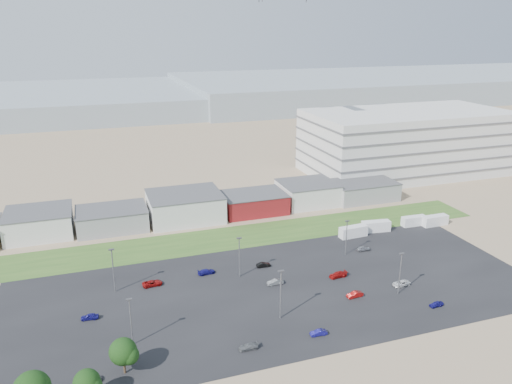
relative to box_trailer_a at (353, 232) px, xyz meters
name	(u,v)px	position (x,y,z in m)	size (l,w,h in m)	color
ground	(291,345)	(-36.53, -41.62, -1.55)	(700.00, 700.00, 0.00)	#937B5D
parking_lot	(277,290)	(-31.53, -21.62, -1.54)	(120.00, 50.00, 0.01)	black
grass_strip	(220,239)	(-36.53, 10.38, -1.54)	(160.00, 16.00, 0.02)	#325821
hills_backdrop	(183,98)	(3.47, 273.38, 2.95)	(700.00, 200.00, 9.00)	gray
building_row	(149,210)	(-53.53, 29.38, 2.45)	(170.00, 20.00, 8.00)	silver
parking_garage	(406,142)	(53.47, 53.38, 10.95)	(80.00, 40.00, 25.00)	silver
box_trailer_a	(353,232)	(0.00, 0.00, 0.00)	(8.25, 2.58, 3.10)	silver
box_trailer_b	(376,226)	(8.22, 1.37, 0.01)	(8.33, 2.60, 3.12)	silver
box_trailer_c	(414,221)	(21.52, 1.66, -0.11)	(7.64, 2.39, 2.87)	silver
box_trailer_d	(435,221)	(27.54, -0.29, -0.03)	(8.11, 2.53, 3.04)	silver
tree_near	(123,354)	(-66.70, -39.67, 2.27)	(5.09, 5.09, 7.64)	black
lightpole_front_l	(131,322)	(-64.57, -31.82, 3.32)	(1.15, 0.48, 9.74)	slate
lightpole_front_m	(281,295)	(-35.00, -32.36, 3.87)	(1.27, 0.53, 10.84)	slate
lightpole_front_r	(400,274)	(-6.36, -31.69, 3.43)	(1.17, 0.49, 9.96)	slate
lightpole_back_l	(113,271)	(-66.37, -10.21, 3.69)	(1.23, 0.51, 10.48)	slate
lightpole_back_m	(239,257)	(-37.66, -12.48, 3.50)	(1.19, 0.49, 10.09)	slate
lightpole_back_r	(346,238)	(-7.82, -9.88, 3.25)	(1.13, 0.47, 9.60)	slate
parked_car_0	(401,283)	(-3.58, -28.77, -0.96)	(1.94, 4.21, 1.17)	silver
parked_car_1	(355,295)	(-16.34, -29.90, -0.92)	(1.33, 3.81, 1.26)	maroon
parked_car_2	(436,304)	(-1.74, -38.93, -1.00)	(1.28, 3.19, 1.09)	navy
parked_car_3	(248,347)	(-44.41, -40.18, -1.01)	(1.52, 3.74, 1.08)	#595B5E
parked_car_5	(90,317)	(-72.09, -20.24, -0.94)	(1.43, 3.55, 1.21)	navy
parked_car_6	(206,272)	(-44.89, -8.69, -0.94)	(1.71, 4.21, 1.22)	navy
parked_car_7	(275,282)	(-30.97, -18.87, -0.92)	(1.34, 3.84, 1.27)	#595B5E
parked_car_8	(363,248)	(-2.11, -9.26, -0.90)	(1.52, 3.78, 1.29)	#A5A5AA
parked_car_9	(152,283)	(-58.06, -10.30, -0.91)	(2.13, 4.61, 1.28)	maroon
parked_car_10	(90,379)	(-72.49, -40.12, -0.97)	(1.61, 3.95, 1.15)	#595B5E
parked_car_11	(263,265)	(-30.59, -9.65, -0.96)	(1.24, 3.55, 1.17)	black
parked_car_12	(338,275)	(-15.49, -20.39, -0.90)	(1.82, 4.48, 1.30)	maroon
parked_car_13	(318,333)	(-30.17, -40.36, -0.99)	(1.17, 3.36, 1.11)	navy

